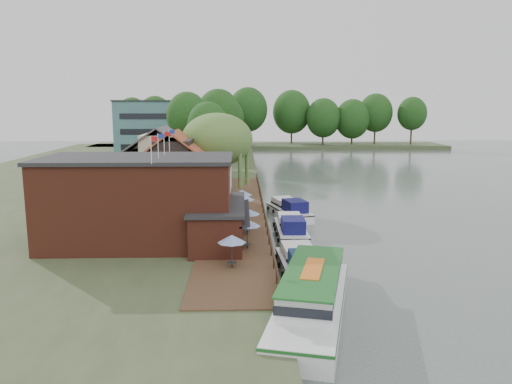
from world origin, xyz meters
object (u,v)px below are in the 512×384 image
object	(u,v)px
hotel_block	(177,128)
umbrella_6	(242,201)
cottage_c	(199,153)
umbrella_3	(247,221)
cruiser_2	(289,207)
umbrella_2	(234,228)
willow	(217,156)
umbrella_4	(238,214)
umbrella_5	(243,206)
pub	(163,200)
cruiser_1	(291,226)
cruiser_0	(301,262)
umbrella_1	(247,234)
umbrella_0	(232,251)
swan	(291,305)
cottage_b	(162,160)
cottage_a	(175,169)
tour_boat	(311,295)

from	to	relation	value
hotel_block	umbrella_6	distance (m)	61.27
hotel_block	cottage_c	world-z (taller)	hotel_block
umbrella_3	cruiser_2	distance (m)	12.44
umbrella_2	willow	bearing A→B (deg)	96.59
umbrella_4	umbrella_5	size ratio (longest dim) A/B	1.00
pub	cruiser_1	bearing A→B (deg)	25.17
cruiser_0	umbrella_3	bearing A→B (deg)	112.40
umbrella_1	umbrella_5	xyz separation A→B (m)	(-0.28, 10.98, 0.00)
cruiser_0	umbrella_6	bearing A→B (deg)	100.44
umbrella_0	swan	size ratio (longest dim) A/B	5.40
cruiser_1	willow	bearing A→B (deg)	116.97
umbrella_0	umbrella_2	world-z (taller)	same
pub	cruiser_2	xyz separation A→B (m)	(11.70, 13.71, -3.52)
pub	umbrella_3	bearing A→B (deg)	18.50
cottage_c	umbrella_5	size ratio (longest dim) A/B	3.58
pub	cruiser_0	xyz separation A→B (m)	(10.78, -5.74, -3.49)
hotel_block	willow	world-z (taller)	hotel_block
cottage_b	cruiser_1	size ratio (longest dim) A/B	1.03
umbrella_4	umbrella_5	distance (m)	3.83
cruiser_2	umbrella_4	bearing A→B (deg)	-138.99
pub	umbrella_2	distance (m)	6.28
umbrella_2	cottage_b	bearing A→B (deg)	111.40
pub	cruiser_0	world-z (taller)	pub
cottage_a	cottage_b	xyz separation A→B (m)	(-3.00, 10.00, 0.00)
umbrella_4	cruiser_1	xyz separation A→B (m)	(4.97, 0.06, -1.17)
umbrella_1	cruiser_2	size ratio (longest dim) A/B	0.25
umbrella_0	willow	bearing A→B (deg)	94.87
cottage_a	cottage_c	world-z (taller)	same
umbrella_4	cruiser_0	world-z (taller)	umbrella_4
cottage_c	umbrella_2	world-z (taller)	cottage_c
hotel_block	cottage_b	world-z (taller)	hotel_block
umbrella_4	umbrella_6	xyz separation A→B (m)	(0.33, 6.49, 0.00)
willow	umbrella_2	distance (m)	20.56
cruiser_0	umbrella_1	bearing A→B (deg)	132.63
hotel_block	tour_boat	xyz separation A→B (m)	(18.53, -83.93, -5.68)
cottage_c	umbrella_1	world-z (taller)	cottage_c
umbrella_4	tour_boat	world-z (taller)	umbrella_4
cottage_b	willow	distance (m)	9.07
cruiser_2	pub	bearing A→B (deg)	-146.39
cruiser_2	swan	xyz separation A→B (m)	(-2.20, -25.04, -0.91)
umbrella_0	umbrella_5	xyz separation A→B (m)	(0.84, 15.72, 0.00)
hotel_block	pub	bearing A→B (deg)	-83.57
umbrella_1	cruiser_1	bearing A→B (deg)	59.84
swan	pub	bearing A→B (deg)	129.98
willow	swan	world-z (taller)	willow
cottage_b	umbrella_6	world-z (taller)	cottage_b
umbrella_5	umbrella_6	size ratio (longest dim) A/B	1.00
umbrella_3	swan	bearing A→B (deg)	-79.10
cottage_a	willow	xyz separation A→B (m)	(4.50, 5.00, 0.96)
umbrella_0	cottage_a	bearing A→B (deg)	107.30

